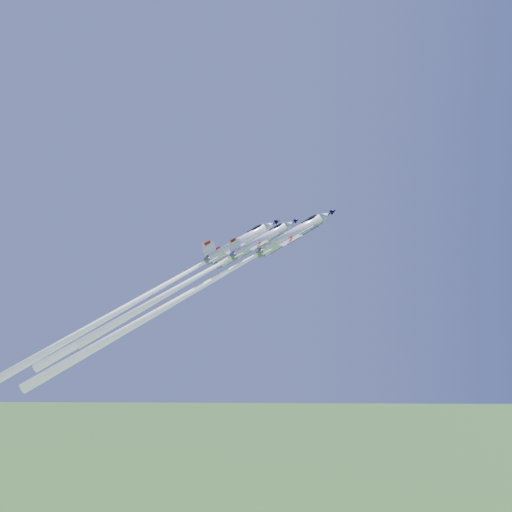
{
  "coord_description": "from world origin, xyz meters",
  "views": [
    {
      "loc": [
        2.32,
        -112.16,
        74.14
      ],
      "look_at": [
        0.0,
        0.0,
        82.56
      ],
      "focal_mm": 40.0,
      "sensor_mm": 36.0,
      "label": 1
    }
  ],
  "objects_px": {
    "jet_slot": "(131,304)",
    "jet_left": "(169,292)",
    "jet_lead": "(193,291)",
    "jet_right": "(197,277)"
  },
  "relations": [
    {
      "from": "jet_left",
      "to": "jet_lead",
      "type": "bearing_deg",
      "value": 28.21
    },
    {
      "from": "jet_slot",
      "to": "jet_left",
      "type": "bearing_deg",
      "value": 136.8
    },
    {
      "from": "jet_lead",
      "to": "jet_left",
      "type": "xyz_separation_m",
      "value": [
        -5.85,
        6.9,
        -0.06
      ]
    },
    {
      "from": "jet_slot",
      "to": "jet_lead",
      "type": "bearing_deg",
      "value": 90.69
    },
    {
      "from": "jet_lead",
      "to": "jet_right",
      "type": "height_order",
      "value": "jet_lead"
    },
    {
      "from": "jet_left",
      "to": "jet_slot",
      "type": "relative_size",
      "value": 0.85
    },
    {
      "from": "jet_lead",
      "to": "jet_right",
      "type": "distance_m",
      "value": 9.1
    },
    {
      "from": "jet_lead",
      "to": "jet_slot",
      "type": "xyz_separation_m",
      "value": [
        -11.6,
        -2.64,
        -2.46
      ]
    },
    {
      "from": "jet_left",
      "to": "jet_right",
      "type": "distance_m",
      "value": 17.44
    },
    {
      "from": "jet_lead",
      "to": "jet_slot",
      "type": "distance_m",
      "value": 12.15
    }
  ]
}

